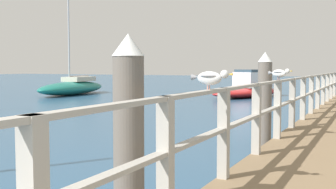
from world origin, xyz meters
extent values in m
cube|color=#B2ADA3|center=(-1.07, 3.88, 0.99)|extent=(0.12, 0.12, 1.09)
cube|color=#B2ADA3|center=(-1.07, 5.43, 0.99)|extent=(0.12, 0.12, 1.09)
cube|color=#B2ADA3|center=(-1.07, 6.97, 0.99)|extent=(0.12, 0.12, 1.09)
cube|color=#B2ADA3|center=(-1.07, 8.51, 0.99)|extent=(0.12, 0.12, 1.09)
cube|color=#B2ADA3|center=(-1.07, 10.05, 0.99)|extent=(0.12, 0.12, 1.09)
cube|color=#B2ADA3|center=(-1.07, 11.60, 0.99)|extent=(0.12, 0.12, 1.09)
cube|color=#B2ADA3|center=(-1.07, 13.14, 0.99)|extent=(0.12, 0.12, 1.09)
cube|color=#B2ADA3|center=(-1.07, 14.68, 0.99)|extent=(0.12, 0.12, 1.09)
cube|color=#B2ADA3|center=(-1.07, 16.22, 0.99)|extent=(0.12, 0.12, 1.09)
cube|color=#B2ADA3|center=(-1.07, 17.76, 0.99)|extent=(0.12, 0.12, 1.09)
cube|color=#B2ADA3|center=(-1.07, 19.31, 0.99)|extent=(0.12, 0.12, 1.09)
cube|color=#B2ADA3|center=(-1.07, 20.85, 0.99)|extent=(0.12, 0.12, 1.09)
cube|color=#B2ADA3|center=(-1.07, 10.82, 1.51)|extent=(0.10, 20.05, 0.04)
cube|color=#B2ADA3|center=(-1.07, 10.82, 1.04)|extent=(0.10, 20.05, 0.04)
cylinder|color=#6B6056|center=(-1.45, 3.90, 0.94)|extent=(0.28, 0.28, 1.87)
cone|color=white|center=(-1.45, 3.90, 1.97)|extent=(0.29, 0.29, 0.20)
cylinder|color=#6B6056|center=(-1.45, 9.10, 0.94)|extent=(0.28, 0.28, 1.87)
cone|color=white|center=(-1.45, 9.10, 1.97)|extent=(0.29, 0.29, 0.20)
ellipsoid|color=white|center=(-1.07, 4.94, 1.66)|extent=(0.29, 0.15, 0.15)
sphere|color=white|center=(-0.89, 4.93, 1.70)|extent=(0.09, 0.09, 0.09)
cone|color=gold|center=(-0.83, 4.92, 1.70)|extent=(0.05, 0.03, 0.02)
cone|color=#939399|center=(-1.24, 4.95, 1.67)|extent=(0.08, 0.08, 0.07)
ellipsoid|color=#939399|center=(-1.07, 4.94, 1.68)|extent=(0.24, 0.19, 0.04)
cylinder|color=tan|center=(-1.08, 4.97, 1.56)|extent=(0.01, 0.01, 0.05)
cylinder|color=tan|center=(-1.08, 4.92, 1.56)|extent=(0.01, 0.01, 0.05)
ellipsoid|color=white|center=(-1.07, 8.59, 1.66)|extent=(0.31, 0.22, 0.15)
sphere|color=white|center=(-0.90, 8.53, 1.70)|extent=(0.09, 0.09, 0.09)
cone|color=gold|center=(-0.84, 8.51, 1.70)|extent=(0.06, 0.04, 0.02)
cone|color=#939399|center=(-1.23, 8.65, 1.67)|extent=(0.10, 0.09, 0.07)
ellipsoid|color=#939399|center=(-1.07, 8.59, 1.68)|extent=(0.27, 0.24, 0.04)
cylinder|color=tan|center=(-1.07, 8.62, 1.56)|extent=(0.01, 0.01, 0.05)
cylinder|color=tan|center=(-1.09, 8.57, 1.56)|extent=(0.01, 0.01, 0.05)
ellipsoid|color=red|center=(-6.11, 24.55, 0.28)|extent=(3.88, 6.21, 0.56)
cube|color=white|center=(-5.91, 25.10, 1.01)|extent=(2.01, 2.65, 0.90)
cube|color=#334756|center=(-5.91, 25.10, 1.54)|extent=(1.85, 2.40, 0.16)
ellipsoid|color=#197266|center=(-16.74, 21.80, 0.41)|extent=(3.00, 7.05, 0.83)
cylinder|color=#B2B2B7|center=(-16.70, 21.46, 4.88)|extent=(0.10, 0.10, 8.09)
cylinder|color=#B2B2B7|center=(-16.86, 22.65, 1.18)|extent=(0.40, 2.38, 0.08)
cube|color=beige|center=(-16.85, 22.61, 0.98)|extent=(1.49, 2.60, 0.30)
camera|label=1|loc=(0.52, 0.74, 1.78)|focal=44.47mm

